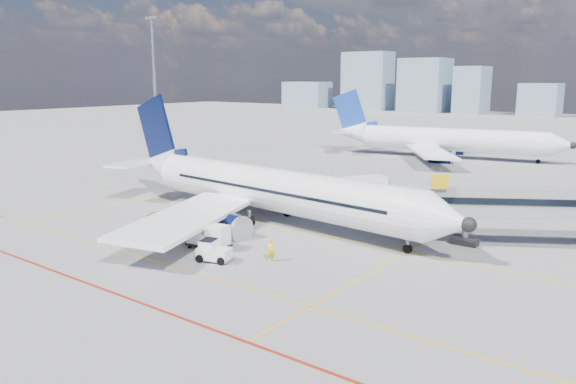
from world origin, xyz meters
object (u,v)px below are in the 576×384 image
object	(u,v)px
belt_loader	(170,216)
main_aircraft	(264,188)
baggage_tug	(212,251)
second_aircraft	(441,140)
cargo_dolly	(209,235)
ramp_worker	(271,250)

from	to	relation	value
belt_loader	main_aircraft	bearing A→B (deg)	16.04
main_aircraft	baggage_tug	world-z (taller)	main_aircraft
belt_loader	second_aircraft	bearing A→B (deg)	61.34
cargo_dolly	ramp_worker	size ratio (longest dim) A/B	2.15
cargo_dolly	ramp_worker	xyz separation A→B (m)	(6.28, 0.50, -0.20)
belt_loader	ramp_worker	xyz separation A→B (m)	(15.77, -3.56, 0.35)
belt_loader	ramp_worker	world-z (taller)	belt_loader
main_aircraft	second_aircraft	world-z (taller)	main_aircraft
cargo_dolly	ramp_worker	bearing A→B (deg)	-5.86
baggage_tug	ramp_worker	bearing A→B (deg)	19.49
ramp_worker	cargo_dolly	bearing A→B (deg)	125.84
cargo_dolly	ramp_worker	world-z (taller)	cargo_dolly
second_aircraft	ramp_worker	size ratio (longest dim) A/B	22.80
main_aircraft	ramp_worker	xyz separation A→B (m)	(8.71, -9.69, -2.30)
main_aircraft	ramp_worker	bearing A→B (deg)	-43.01
main_aircraft	ramp_worker	size ratio (longest dim) A/B	23.50
baggage_tug	belt_loader	xyz separation A→B (m)	(-12.11, 6.27, -0.26)
second_aircraft	ramp_worker	bearing A→B (deg)	-89.82
second_aircraft	baggage_tug	world-z (taller)	second_aircraft
main_aircraft	belt_loader	distance (m)	9.72
main_aircraft	cargo_dolly	size ratio (longest dim) A/B	10.94
baggage_tug	ramp_worker	xyz separation A→B (m)	(3.67, 2.72, 0.09)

